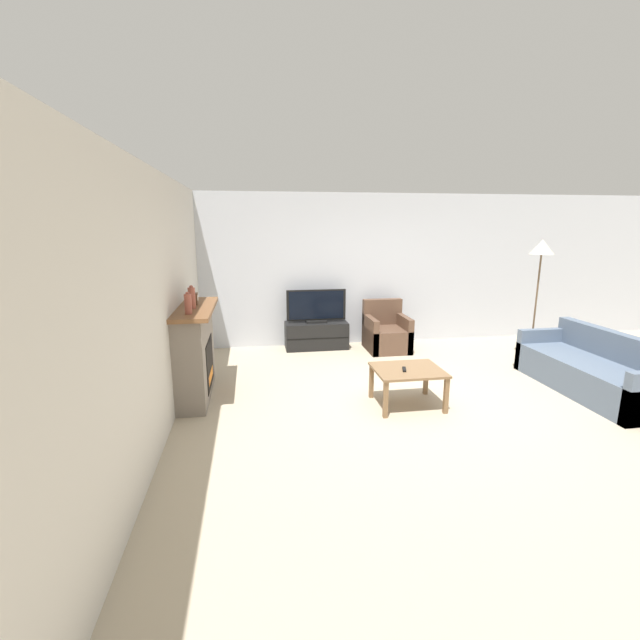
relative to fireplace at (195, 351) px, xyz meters
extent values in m
plane|color=tan|center=(2.76, -0.55, -0.59)|extent=(24.00, 24.00, 0.00)
cube|color=silver|center=(2.76, 2.17, 0.76)|extent=(12.00, 0.06, 2.70)
cube|color=beige|center=(-0.20, -0.55, 0.76)|extent=(0.06, 12.00, 2.70)
cube|color=slate|center=(0.00, 0.00, -0.03)|extent=(0.34, 1.35, 1.11)
cube|color=black|center=(0.17, 0.00, -0.17)|extent=(0.01, 0.74, 0.61)
cube|color=orange|center=(0.17, 0.00, -0.34)|extent=(0.01, 0.52, 0.12)
cube|color=brown|center=(0.03, 0.00, 0.55)|extent=(0.46, 1.47, 0.05)
cylinder|color=#994C3D|center=(0.02, -0.44, 0.68)|extent=(0.08, 0.08, 0.23)
sphere|color=#994C3D|center=(0.02, -0.44, 0.80)|extent=(0.04, 0.04, 0.04)
cylinder|color=#994C3D|center=(0.02, -0.11, 0.70)|extent=(0.09, 0.09, 0.25)
sphere|color=#994C3D|center=(0.02, -0.11, 0.83)|extent=(0.05, 0.05, 0.05)
cube|color=brown|center=(0.02, 0.15, 0.65)|extent=(0.07, 0.11, 0.15)
cylinder|color=white|center=(0.05, 0.15, 0.66)|extent=(0.00, 0.08, 0.08)
cube|color=black|center=(1.83, 1.88, -0.36)|extent=(1.10, 0.44, 0.47)
cube|color=black|center=(1.83, 1.66, -0.36)|extent=(1.08, 0.01, 0.01)
cube|color=black|center=(1.83, 1.88, -0.10)|extent=(0.36, 0.18, 0.04)
cube|color=black|center=(1.83, 1.88, 0.19)|extent=(1.04, 0.03, 0.54)
cube|color=black|center=(1.83, 1.87, 0.19)|extent=(0.96, 0.01, 0.49)
cube|color=brown|center=(3.03, 1.57, -0.39)|extent=(0.70, 0.76, 0.40)
cube|color=brown|center=(3.03, 1.88, 0.04)|extent=(0.70, 0.14, 0.46)
cube|color=brown|center=(2.73, 1.57, -0.29)|extent=(0.10, 0.76, 0.60)
cube|color=brown|center=(3.33, 1.57, -0.29)|extent=(0.10, 0.76, 0.60)
cube|color=brown|center=(2.55, -0.73, -0.14)|extent=(0.81, 0.67, 0.03)
cube|color=brown|center=(2.19, -1.02, -0.37)|extent=(0.05, 0.05, 0.43)
cube|color=brown|center=(2.92, -1.02, -0.37)|extent=(0.05, 0.05, 0.43)
cube|color=brown|center=(2.19, -0.43, -0.37)|extent=(0.05, 0.05, 0.43)
cube|color=brown|center=(2.92, -0.43, -0.37)|extent=(0.05, 0.05, 0.43)
cube|color=black|center=(2.49, -0.77, -0.12)|extent=(0.08, 0.16, 0.02)
cube|color=slate|center=(5.08, -0.70, -0.38)|extent=(0.83, 2.02, 0.42)
cube|color=slate|center=(5.41, -0.70, 0.01)|extent=(0.16, 2.02, 0.36)
cube|color=slate|center=(5.08, 0.26, -0.28)|extent=(0.83, 0.11, 0.62)
cylinder|color=black|center=(5.14, 0.62, -0.58)|extent=(0.30, 0.30, 0.01)
cylinder|color=brown|center=(5.14, 0.62, 0.27)|extent=(0.03, 0.03, 1.70)
cone|color=beige|center=(5.14, 0.62, 1.23)|extent=(0.36, 0.36, 0.22)
camera|label=1|loc=(0.74, -5.37, 1.56)|focal=24.00mm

